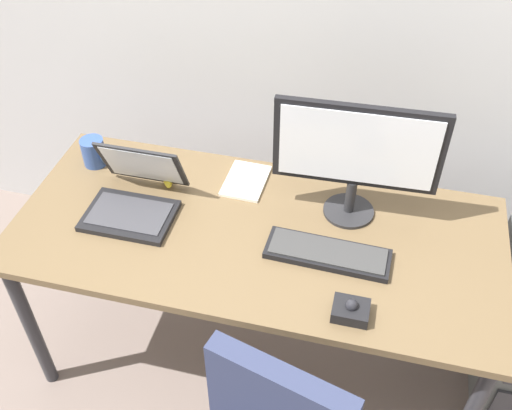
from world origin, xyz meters
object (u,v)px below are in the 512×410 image
(coffee_mug, at_px, (94,152))
(banana, at_px, (167,172))
(trackball_mouse, at_px, (351,310))
(paper_notepad, at_px, (246,181))
(keyboard, at_px, (328,253))
(laptop, at_px, (134,197))
(monitor_main, at_px, (357,153))

(coffee_mug, bearing_deg, banana, -0.97)
(trackball_mouse, height_order, paper_notepad, trackball_mouse)
(keyboard, height_order, trackball_mouse, trackball_mouse)
(laptop, distance_m, banana, 0.20)
(monitor_main, bearing_deg, trackball_mouse, -82.04)
(paper_notepad, xyz_separation_m, banana, (-0.30, -0.04, 0.01))
(coffee_mug, bearing_deg, keyboard, -15.92)
(laptop, xyz_separation_m, paper_notepad, (0.35, 0.23, -0.05))
(keyboard, xyz_separation_m, coffee_mug, (-0.95, 0.27, 0.04))
(keyboard, distance_m, paper_notepad, 0.47)
(trackball_mouse, bearing_deg, banana, 147.35)
(laptop, xyz_separation_m, trackball_mouse, (0.81, -0.29, -0.03))
(keyboard, bearing_deg, laptop, 174.28)
(paper_notepad, distance_m, banana, 0.30)
(banana, bearing_deg, trackball_mouse, -32.65)
(monitor_main, distance_m, laptop, 0.79)
(laptop, relative_size, trackball_mouse, 2.86)
(monitor_main, bearing_deg, laptop, -168.12)
(laptop, bearing_deg, paper_notepad, 33.71)
(trackball_mouse, distance_m, banana, 0.90)
(laptop, bearing_deg, keyboard, -5.72)
(keyboard, height_order, coffee_mug, coffee_mug)
(monitor_main, xyz_separation_m, coffee_mug, (-0.99, 0.04, -0.21))
(trackball_mouse, relative_size, banana, 0.58)
(laptop, xyz_separation_m, coffee_mug, (-0.25, 0.20, 0.00))
(trackball_mouse, height_order, banana, trackball_mouse)
(keyboard, relative_size, laptop, 1.32)
(trackball_mouse, bearing_deg, coffee_mug, 155.01)
(trackball_mouse, relative_size, paper_notepad, 0.53)
(keyboard, xyz_separation_m, trackball_mouse, (0.10, -0.22, 0.01))
(laptop, height_order, coffee_mug, laptop)
(laptop, relative_size, coffee_mug, 2.83)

